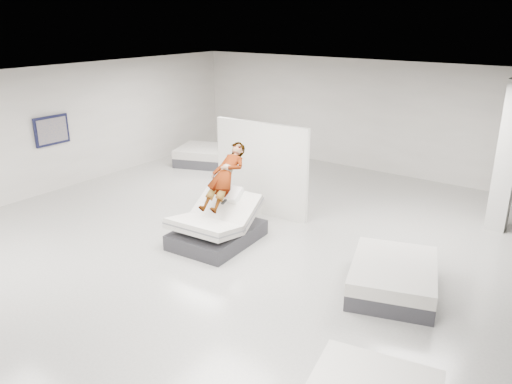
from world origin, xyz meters
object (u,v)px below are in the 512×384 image
divider_panel (261,169)px  column (508,157)px  remote (224,202)px  wall_poster (52,130)px  hero_bed (217,227)px  flat_bed_left_far (210,156)px  flat_bed_right_far (393,277)px  person (225,186)px

divider_panel → column: bearing=22.3°
remote → divider_panel: (-0.42, 1.86, 0.14)m
divider_panel → wall_poster: (-5.27, -1.78, 0.53)m
hero_bed → flat_bed_left_far: size_ratio=0.81×
divider_panel → flat_bed_right_far: divider_panel is taller
divider_panel → person: bearing=-86.6°
person → divider_panel: 1.53m
remote → flat_bed_right_far: size_ratio=0.07×
flat_bed_right_far → flat_bed_left_far: 8.40m
hero_bed → remote: hero_bed is taller
flat_bed_right_far → wall_poster: bearing=-178.7°
person → column: (4.48, 3.74, 0.48)m
hero_bed → column: 6.16m
flat_bed_right_far → divider_panel: bearing=157.5°
column → wall_poster: column is taller
flat_bed_right_far → wall_poster: wall_poster is taller
remote → flat_bed_right_far: bearing=1.2°
remote → wall_poster: 5.73m
flat_bed_left_far → wall_poster: (-1.67, -4.17, 1.34)m
person → flat_bed_left_far: 5.51m
person → wall_poster: (-5.45, -0.26, 0.48)m
remote → person: bearing=122.2°
column → wall_poster: size_ratio=3.37×
flat_bed_left_far → wall_poster: 4.69m
flat_bed_left_far → column: bearing=-1.2°
divider_panel → flat_bed_right_far: bearing=-25.7°
hero_bed → divider_panel: size_ratio=0.79×
person → divider_panel: bearing=93.0°
hero_bed → divider_panel: (-0.19, 1.83, 0.73)m
person → flat_bed_right_far: person is taller
hero_bed → person: bearing=93.6°
flat_bed_right_far → flat_bed_left_far: size_ratio=0.92×
flat_bed_left_far → wall_poster: size_ratio=2.43×
flat_bed_left_far → column: size_ratio=0.72×
column → remote: bearing=-136.1°
remote → wall_poster: size_ratio=0.15×
wall_poster → remote: bearing=-0.8°
divider_panel → flat_bed_right_far: (3.80, -1.57, -0.82)m
person → flat_bed_right_far: bearing=-4.4°
remote → flat_bed_left_far: size_ratio=0.06×
remote → divider_panel: size_ratio=0.06×
hero_bed → wall_poster: 5.61m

